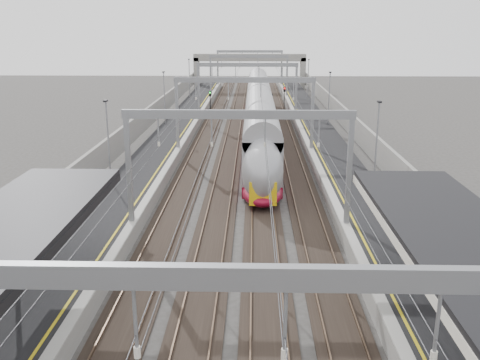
{
  "coord_description": "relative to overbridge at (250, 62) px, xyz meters",
  "views": [
    {
      "loc": [
        0.84,
        -7.44,
        12.04
      ],
      "look_at": [
        0.0,
        25.51,
        2.55
      ],
      "focal_mm": 40.0,
      "sensor_mm": 36.0,
      "label": 1
    }
  ],
  "objects": [
    {
      "name": "tracks",
      "position": [
        0.0,
        -55.0,
        -5.26
      ],
      "size": [
        11.4,
        140.0,
        0.2
      ],
      "color": "black",
      "rests_on": "ground"
    },
    {
      "name": "signal_red_far",
      "position": [
        5.4,
        -27.5,
        -2.89
      ],
      "size": [
        0.32,
        0.32,
        3.48
      ],
      "color": "black",
      "rests_on": "ground"
    },
    {
      "name": "platform_left",
      "position": [
        -8.0,
        -55.0,
        -4.81
      ],
      "size": [
        4.0,
        120.0,
        1.0
      ],
      "primitive_type": "cube",
      "color": "black",
      "rests_on": "ground"
    },
    {
      "name": "train",
      "position": [
        1.5,
        -49.06,
        -3.07
      ],
      "size": [
        2.91,
        53.09,
        4.6
      ],
      "color": "maroon",
      "rests_on": "ground"
    },
    {
      "name": "signal_red_near",
      "position": [
        3.2,
        -36.01,
        -2.89
      ],
      "size": [
        0.32,
        0.32,
        3.48
      ],
      "color": "black",
      "rests_on": "ground"
    },
    {
      "name": "wall_right",
      "position": [
        11.2,
        -55.0,
        -3.71
      ],
      "size": [
        0.3,
        120.0,
        3.2
      ],
      "primitive_type": "cube",
      "color": "gray",
      "rests_on": "ground"
    },
    {
      "name": "overbridge",
      "position": [
        0.0,
        0.0,
        0.0
      ],
      "size": [
        22.0,
        2.2,
        6.9
      ],
      "color": "gray",
      "rests_on": "ground"
    },
    {
      "name": "wall_left",
      "position": [
        -11.2,
        -55.0,
        -3.71
      ],
      "size": [
        0.3,
        120.0,
        3.2
      ],
      "primitive_type": "cube",
      "color": "gray",
      "rests_on": "ground"
    },
    {
      "name": "signal_green",
      "position": [
        -5.2,
        -33.23,
        -2.89
      ],
      "size": [
        0.32,
        0.32,
        3.48
      ],
      "color": "black",
      "rests_on": "ground"
    },
    {
      "name": "platform_right",
      "position": [
        8.0,
        -55.0,
        -4.81
      ],
      "size": [
        4.0,
        120.0,
        1.0
      ],
      "primitive_type": "cube",
      "color": "black",
      "rests_on": "ground"
    },
    {
      "name": "overhead_line",
      "position": [
        0.0,
        -48.38,
        0.83
      ],
      "size": [
        13.0,
        140.0,
        6.6
      ],
      "color": "gray",
      "rests_on": "platform_left"
    }
  ]
}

